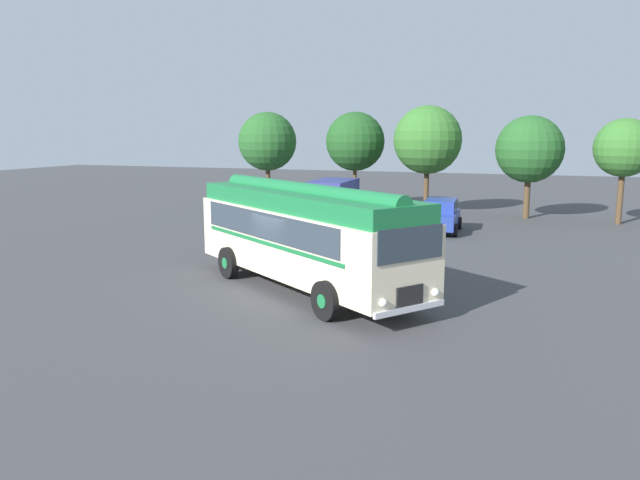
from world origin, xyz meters
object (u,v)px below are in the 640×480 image
(box_van, at_px, (328,203))
(car_mid_left, at_px, (440,215))
(vintage_bus, at_px, (304,232))
(car_near_left, at_px, (385,215))

(box_van, bearing_deg, car_mid_left, 7.86)
(vintage_bus, distance_m, car_near_left, 12.78)
(vintage_bus, xyz_separation_m, box_van, (-3.56, 12.64, -0.53))
(vintage_bus, bearing_deg, box_van, 105.71)
(vintage_bus, distance_m, box_van, 13.14)
(vintage_bus, height_order, car_near_left, vintage_bus)
(box_van, bearing_deg, car_near_left, 1.74)
(car_mid_left, distance_m, box_van, 5.86)
(vintage_bus, height_order, car_mid_left, vintage_bus)
(car_mid_left, bearing_deg, car_near_left, -165.51)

